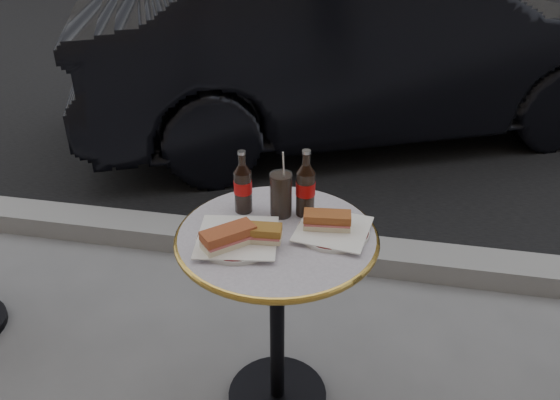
% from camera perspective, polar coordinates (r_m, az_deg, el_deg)
% --- Properties ---
extents(ground, '(80.00, 80.00, 0.00)m').
position_cam_1_polar(ground, '(2.15, -0.27, -20.01)').
color(ground, slate).
rests_on(ground, ground).
extents(asphalt_road, '(40.00, 8.00, 0.00)m').
position_cam_1_polar(asphalt_road, '(6.57, 8.68, 15.08)').
color(asphalt_road, black).
rests_on(asphalt_road, ground).
extents(curb, '(40.00, 0.20, 0.12)m').
position_cam_1_polar(curb, '(2.78, 3.41, -5.21)').
color(curb, gray).
rests_on(curb, ground).
extents(bistro_table, '(0.62, 0.62, 0.73)m').
position_cam_1_polar(bistro_table, '(1.88, -0.30, -12.81)').
color(bistro_table, '#BAB2C4').
rests_on(bistro_table, ground).
extents(plate_left, '(0.25, 0.25, 0.01)m').
position_cam_1_polar(plate_left, '(1.62, -4.47, -4.12)').
color(plate_left, silver).
rests_on(plate_left, bistro_table).
extents(plate_right, '(0.28, 0.28, 0.01)m').
position_cam_1_polar(plate_right, '(1.66, 5.55, -3.25)').
color(plate_right, white).
rests_on(plate_right, bistro_table).
extents(sandwich_left_a, '(0.16, 0.16, 0.05)m').
position_cam_1_polar(sandwich_left_a, '(1.57, -5.41, -3.98)').
color(sandwich_left_a, '#9F4928').
rests_on(sandwich_left_a, plate_left).
extents(sandwich_left_b, '(0.14, 0.07, 0.05)m').
position_cam_1_polar(sandwich_left_b, '(1.59, -2.26, -3.57)').
color(sandwich_left_b, '#966326').
rests_on(sandwich_left_b, plate_left).
extents(sandwich_right, '(0.15, 0.08, 0.05)m').
position_cam_1_polar(sandwich_right, '(1.65, 4.94, -2.22)').
color(sandwich_right, '#9D5227').
rests_on(sandwich_right, plate_right).
extents(cola_bottle_left, '(0.07, 0.07, 0.21)m').
position_cam_1_polar(cola_bottle_left, '(1.72, -3.92, 1.93)').
color(cola_bottle_left, black).
rests_on(cola_bottle_left, bistro_table).
extents(cola_bottle_right, '(0.08, 0.08, 0.22)m').
position_cam_1_polar(cola_bottle_right, '(1.70, 2.70, 1.80)').
color(cola_bottle_right, black).
rests_on(cola_bottle_right, bistro_table).
extents(cola_glass, '(0.09, 0.09, 0.15)m').
position_cam_1_polar(cola_glass, '(1.71, 0.10, 0.60)').
color(cola_glass, black).
rests_on(cola_glass, bistro_table).
extents(parked_car, '(2.98, 4.28, 1.34)m').
position_cam_1_polar(parked_car, '(4.10, 9.17, 15.74)').
color(parked_car, black).
rests_on(parked_car, ground).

